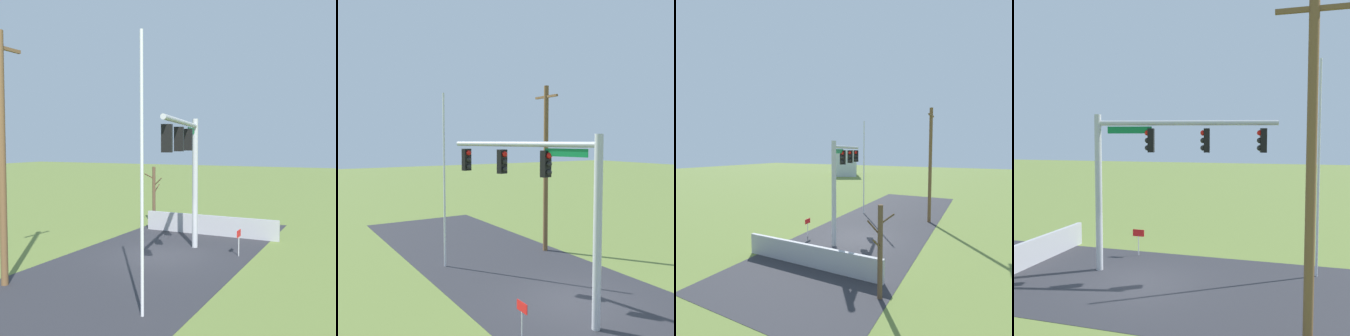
% 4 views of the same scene
% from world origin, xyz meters
% --- Properties ---
extents(ground_plane, '(160.00, 160.00, 0.00)m').
position_xyz_m(ground_plane, '(0.00, 0.00, 0.00)').
color(ground_plane, olive).
extents(road_surface, '(28.00, 8.00, 0.01)m').
position_xyz_m(road_surface, '(-4.00, 0.00, 0.01)').
color(road_surface, '#2D2D33').
rests_on(road_surface, ground_plane).
extents(sidewalk_corner, '(6.00, 6.00, 0.01)m').
position_xyz_m(sidewalk_corner, '(3.18, -0.87, 0.00)').
color(sidewalk_corner, '#B7B5AD').
rests_on(sidewalk_corner, ground_plane).
extents(retaining_fence, '(0.20, 7.84, 1.11)m').
position_xyz_m(retaining_fence, '(5.26, -0.53, 0.56)').
color(retaining_fence, '#A8A8AD').
rests_on(retaining_fence, ground_plane).
extents(signal_mast, '(7.19, 1.94, 6.41)m').
position_xyz_m(signal_mast, '(0.01, -1.40, 4.60)').
color(signal_mast, '#B2B5BA').
rests_on(signal_mast, ground_plane).
extents(flagpole, '(0.10, 0.10, 8.48)m').
position_xyz_m(flagpole, '(-6.39, -2.64, 4.24)').
color(flagpole, silver).
rests_on(flagpole, ground_plane).
extents(utility_pole, '(1.90, 0.26, 9.20)m').
position_xyz_m(utility_pole, '(-6.09, 3.28, 4.77)').
color(utility_pole, brown).
rests_on(utility_pole, ground_plane).
extents(bare_tree, '(1.27, 1.02, 3.74)m').
position_xyz_m(bare_tree, '(6.37, 3.60, 1.93)').
color(bare_tree, brown).
rests_on(bare_tree, ground_plane).
extents(open_sign, '(0.56, 0.04, 1.22)m').
position_xyz_m(open_sign, '(1.49, -3.33, 0.91)').
color(open_sign, silver).
rests_on(open_sign, ground_plane).
extents(distant_building, '(11.03, 9.31, 5.87)m').
position_xyz_m(distant_building, '(-39.92, -22.32, 2.94)').
color(distant_building, silver).
rests_on(distant_building, ground_plane).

